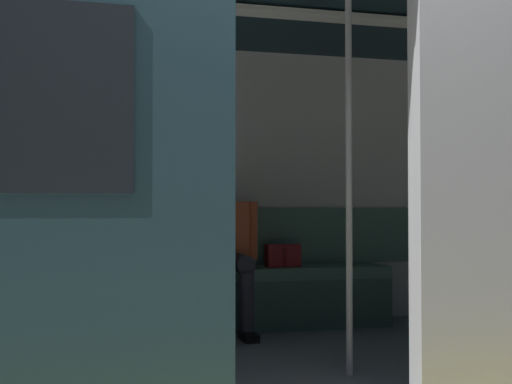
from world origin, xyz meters
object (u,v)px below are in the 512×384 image
object	(u,v)px
bench_seat	(230,283)
grab_pole_far	(349,178)
book	(177,267)
handbag	(282,256)
person_seated	(224,240)
train_car	(254,112)
grab_pole_door	(223,176)

from	to	relation	value
bench_seat	grab_pole_far	world-z (taller)	grab_pole_far
book	handbag	bearing A→B (deg)	170.15
person_seated	book	xyz separation A→B (m)	(0.33, -0.09, -0.20)
train_car	grab_pole_far	size ratio (longest dim) A/B	2.95
book	grab_pole_far	world-z (taller)	grab_pole_far
train_car	grab_pole_door	world-z (taller)	train_car
handbag	grab_pole_far	world-z (taller)	grab_pole_far
train_car	person_seated	world-z (taller)	train_car
bench_seat	person_seated	world-z (taller)	person_seated
train_car	grab_pole_door	distance (m)	0.81
person_seated	grab_pole_far	size ratio (longest dim) A/B	0.55
handbag	grab_pole_door	world-z (taller)	grab_pole_door
grab_pole_door	grab_pole_far	size ratio (longest dim) A/B	1.00
bench_seat	handbag	bearing A→B (deg)	-175.84
person_seated	handbag	xyz separation A→B (m)	(-0.48, -0.08, -0.13)
bench_seat	grab_pole_door	size ratio (longest dim) A/B	1.15
grab_pole_door	handbag	bearing A→B (deg)	-116.20
handbag	grab_pole_far	xyz separation A→B (m)	(0.05, 1.48, 0.53)
handbag	book	xyz separation A→B (m)	(0.81, -0.01, -0.07)
train_car	book	distance (m)	1.47
person_seated	book	world-z (taller)	person_seated
person_seated	handbag	bearing A→B (deg)	-170.21
handbag	train_car	bearing A→B (deg)	64.56
grab_pole_door	grab_pole_far	distance (m)	0.74
bench_seat	train_car	bearing A→B (deg)	87.01
book	bench_seat	bearing A→B (deg)	164.79
handbag	grab_pole_far	bearing A→B (deg)	87.96
person_seated	book	size ratio (longest dim) A/B	5.44
handbag	book	distance (m)	0.81
book	grab_pole_door	distance (m)	1.72
bench_seat	person_seated	size ratio (longest dim) A/B	2.08
bench_seat	person_seated	xyz separation A→B (m)	(0.06, 0.05, 0.33)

